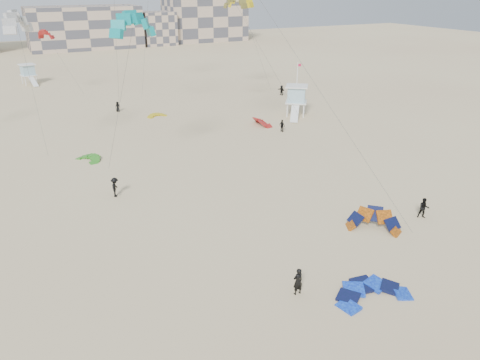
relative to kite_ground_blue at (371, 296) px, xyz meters
name	(u,v)px	position (x,y,z in m)	size (l,w,h in m)	color
ground	(286,284)	(-4.15, 3.57, 0.00)	(320.00, 320.00, 0.00)	beige
kite_ground_blue	(371,296)	(0.00, 0.00, 0.00)	(4.60, 4.78, 0.81)	#1F6FF5
kite_ground_orange	(373,229)	(6.15, 6.79, 0.00)	(4.29, 3.51, 2.56)	orange
kite_ground_green	(89,160)	(-11.51, 33.64, 0.00)	(2.98, 3.10, 0.81)	#449923
kite_ground_red_far	(262,125)	(12.82, 37.12, 0.00)	(3.39, 3.20, 1.65)	#B32511
kite_ground_yellow	(157,116)	(0.98, 48.14, 0.00)	(2.66, 2.78, 0.57)	#D1CA05
kitesurfer_main	(298,281)	(-4.09, 2.36, 0.95)	(0.69, 0.45, 1.89)	black
kitesurfer_b	(424,208)	(11.24, 6.41, 0.90)	(0.88, 0.68, 1.81)	black
kitesurfer_c	(115,187)	(-11.06, 22.51, 0.94)	(1.21, 0.70, 1.88)	black
kitesurfer_d	(282,126)	(13.62, 33.09, 0.82)	(0.96, 0.40, 1.63)	black
kitesurfer_e	(118,107)	(-3.51, 53.57, 0.78)	(0.76, 0.50, 1.56)	black
kitesurfer_f	(281,90)	(25.05, 51.90, 0.88)	(1.63, 0.52, 1.76)	black
kite_fly_teal_a	(133,27)	(-7.50, 24.87, 14.83)	(5.71, 5.29, 15.42)	#0B92A1
kite_fly_grey	(17,24)	(-16.38, 35.56, 14.64)	(5.46, 5.46, 15.07)	silver
kite_fly_olive	(235,3)	(11.16, 42.13, 15.88)	(9.21, 8.65, 16.18)	#5F6626
kite_fly_yellow	(240,2)	(17.69, 53.46, 15.52)	(8.66, 5.74, 16.10)	#D1CA05
kite_fly_red	(46,35)	(-10.99, 68.17, 10.39)	(6.37, 6.27, 10.67)	#B32511
lifeguard_tower_near	(296,101)	(19.85, 39.26, 2.23)	(4.45, 6.76, 4.50)	white
lifeguard_tower_far	(28,74)	(-14.00, 82.48, 1.92)	(3.29, 5.61, 3.88)	white
flagpole	(297,87)	(20.29, 39.97, 4.09)	(0.63, 0.10, 7.78)	white
condo_mid	(84,27)	(5.85, 133.57, 6.00)	(32.00, 16.00, 12.00)	tan
condo_east	(205,16)	(45.85, 135.57, 8.00)	(26.00, 14.00, 16.00)	tan
condo_fill_right	(157,28)	(27.85, 131.57, 5.00)	(10.00, 10.00, 10.00)	tan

